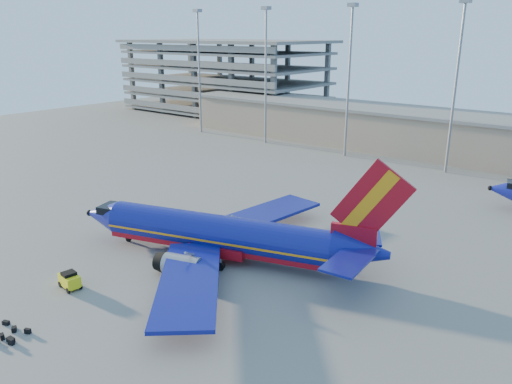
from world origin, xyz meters
TOP-DOWN VIEW (x-y plane):
  - ground at (0.00, 0.00)m, footprint 220.00×220.00m
  - terminal_building at (10.00, 58.00)m, footprint 122.00×16.00m
  - parking_garage at (-62.00, 74.05)m, footprint 62.00×32.00m
  - light_mast_row at (5.00, 46.00)m, footprint 101.60×1.60m
  - aircraft_main at (8.20, -4.44)m, footprint 36.11×34.19m
  - baggage_tug at (0.96, -18.70)m, footprint 2.49×1.70m
  - luggage_pile at (4.42, -26.46)m, footprint 3.72×2.87m

SIDE VIEW (x-z plane):
  - ground at x=0.00m, z-range 0.00..0.00m
  - luggage_pile at x=4.42m, z-range -0.03..0.45m
  - baggage_tug at x=0.96m, z-range 0.03..1.71m
  - aircraft_main at x=8.20m, z-range -3.61..8.98m
  - terminal_building at x=10.00m, z-range 0.07..8.57m
  - parking_garage at x=-62.00m, z-range 1.03..22.43m
  - light_mast_row at x=5.00m, z-range 3.23..31.88m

